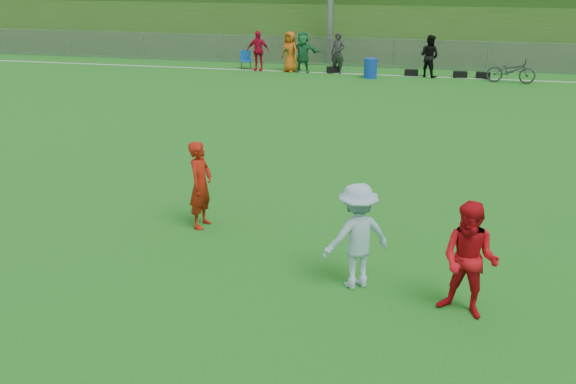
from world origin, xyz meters
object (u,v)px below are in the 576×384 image
(player_blue, at_px, (357,236))
(bicycle, at_px, (511,71))
(recycling_bin, at_px, (370,68))
(player_red_left, at_px, (201,185))
(player_red_center, at_px, (470,260))

(player_blue, bearing_deg, bicycle, -135.86)
(recycling_bin, bearing_deg, player_red_left, -94.83)
(player_red_center, relative_size, bicycle, 0.89)
(player_red_center, relative_size, recycling_bin, 2.05)
(player_red_center, distance_m, player_blue, 1.64)
(player_red_left, relative_size, player_blue, 0.99)
(player_red_center, height_order, bicycle, player_red_center)
(player_red_center, distance_m, recycling_bin, 18.52)
(player_red_left, bearing_deg, player_red_center, -108.51)
(player_red_left, relative_size, player_red_center, 0.98)
(recycling_bin, height_order, bicycle, bicycle)
(player_blue, distance_m, recycling_bin, 17.83)
(bicycle, bearing_deg, player_red_center, 178.50)
(player_red_center, bearing_deg, bicycle, 103.39)
(player_red_left, xyz_separation_m, player_blue, (3.01, -1.63, 0.00))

